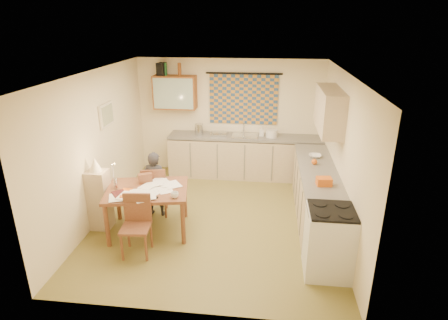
# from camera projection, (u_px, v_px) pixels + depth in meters

# --- Properties ---
(floor) EXTENTS (4.00, 4.50, 0.02)m
(floor) POSITION_uv_depth(u_px,v_px,m) (216.00, 219.00, 6.53)
(floor) COLOR olive
(floor) RESTS_ON ground
(ceiling) EXTENTS (4.00, 4.50, 0.02)m
(ceiling) POSITION_uv_depth(u_px,v_px,m) (215.00, 72.00, 5.63)
(ceiling) COLOR white
(ceiling) RESTS_ON floor
(wall_back) EXTENTS (4.00, 0.02, 2.50)m
(wall_back) POSITION_uv_depth(u_px,v_px,m) (230.00, 117.00, 8.18)
(wall_back) COLOR #F8E9C1
(wall_back) RESTS_ON floor
(wall_front) EXTENTS (4.00, 0.02, 2.50)m
(wall_front) POSITION_uv_depth(u_px,v_px,m) (186.00, 221.00, 3.98)
(wall_front) COLOR #F8E9C1
(wall_front) RESTS_ON floor
(wall_left) EXTENTS (0.02, 4.50, 2.50)m
(wall_left) POSITION_uv_depth(u_px,v_px,m) (97.00, 146.00, 6.30)
(wall_left) COLOR #F8E9C1
(wall_left) RESTS_ON floor
(wall_right) EXTENTS (0.02, 4.50, 2.50)m
(wall_right) POSITION_uv_depth(u_px,v_px,m) (342.00, 156.00, 5.86)
(wall_right) COLOR #F8E9C1
(wall_right) RESTS_ON floor
(window_blind) EXTENTS (1.45, 0.03, 1.05)m
(window_blind) POSITION_uv_depth(u_px,v_px,m) (243.00, 100.00, 7.97)
(window_blind) COLOR navy
(window_blind) RESTS_ON wall_back
(curtain_rod) EXTENTS (1.60, 0.04, 0.04)m
(curtain_rod) POSITION_uv_depth(u_px,v_px,m) (244.00, 73.00, 7.75)
(curtain_rod) COLOR black
(curtain_rod) RESTS_ON wall_back
(wall_cabinet) EXTENTS (0.90, 0.34, 0.70)m
(wall_cabinet) POSITION_uv_depth(u_px,v_px,m) (175.00, 92.00, 7.94)
(wall_cabinet) COLOR brown
(wall_cabinet) RESTS_ON wall_back
(wall_cabinet_glass) EXTENTS (0.84, 0.02, 0.64)m
(wall_cabinet_glass) POSITION_uv_depth(u_px,v_px,m) (173.00, 94.00, 7.78)
(wall_cabinet_glass) COLOR #99B2A5
(wall_cabinet_glass) RESTS_ON wall_back
(upper_cabinet_right) EXTENTS (0.34, 1.30, 0.70)m
(upper_cabinet_right) POSITION_uv_depth(u_px,v_px,m) (329.00, 110.00, 6.18)
(upper_cabinet_right) COLOR tan
(upper_cabinet_right) RESTS_ON wall_right
(framed_print) EXTENTS (0.04, 0.50, 0.40)m
(framed_print) POSITION_uv_depth(u_px,v_px,m) (106.00, 115.00, 6.51)
(framed_print) COLOR beige
(framed_print) RESTS_ON wall_left
(print_canvas) EXTENTS (0.01, 0.42, 0.32)m
(print_canvas) POSITION_uv_depth(u_px,v_px,m) (108.00, 115.00, 6.50)
(print_canvas) COLOR beige
(print_canvas) RESTS_ON wall_left
(counter_back) EXTENTS (3.30, 0.62, 0.92)m
(counter_back) POSITION_uv_depth(u_px,v_px,m) (245.00, 157.00, 8.13)
(counter_back) COLOR tan
(counter_back) RESTS_ON floor
(counter_right) EXTENTS (0.62, 2.95, 0.92)m
(counter_right) POSITION_uv_depth(u_px,v_px,m) (317.00, 199.00, 6.23)
(counter_right) COLOR tan
(counter_right) RESTS_ON floor
(stove) EXTENTS (0.62, 0.62, 0.96)m
(stove) POSITION_uv_depth(u_px,v_px,m) (329.00, 242.00, 4.99)
(stove) COLOR white
(stove) RESTS_ON floor
(sink) EXTENTS (0.55, 0.45, 0.10)m
(sink) POSITION_uv_depth(u_px,v_px,m) (245.00, 138.00, 7.98)
(sink) COLOR silver
(sink) RESTS_ON counter_back
(tap) EXTENTS (0.04, 0.04, 0.28)m
(tap) POSITION_uv_depth(u_px,v_px,m) (244.00, 127.00, 8.09)
(tap) COLOR silver
(tap) RESTS_ON counter_back
(dish_rack) EXTENTS (0.38, 0.33, 0.06)m
(dish_rack) POSITION_uv_depth(u_px,v_px,m) (219.00, 134.00, 8.02)
(dish_rack) COLOR silver
(dish_rack) RESTS_ON counter_back
(kettle) EXTENTS (0.22, 0.22, 0.24)m
(kettle) POSITION_uv_depth(u_px,v_px,m) (199.00, 129.00, 8.03)
(kettle) COLOR silver
(kettle) RESTS_ON counter_back
(mixing_bowl) EXTENTS (0.29, 0.29, 0.16)m
(mixing_bowl) POSITION_uv_depth(u_px,v_px,m) (272.00, 133.00, 7.88)
(mixing_bowl) COLOR white
(mixing_bowl) RESTS_ON counter_back
(soap_bottle) EXTENTS (0.09, 0.10, 0.20)m
(soap_bottle) POSITION_uv_depth(u_px,v_px,m) (262.00, 131.00, 7.94)
(soap_bottle) COLOR white
(soap_bottle) RESTS_ON counter_back
(bowl) EXTENTS (0.22, 0.22, 0.05)m
(bowl) POSITION_uv_depth(u_px,v_px,m) (315.00, 156.00, 6.74)
(bowl) COLOR white
(bowl) RESTS_ON counter_right
(orange_bag) EXTENTS (0.23, 0.18, 0.12)m
(orange_bag) POSITION_uv_depth(u_px,v_px,m) (324.00, 181.00, 5.60)
(orange_bag) COLOR orange
(orange_bag) RESTS_ON counter_right
(fruit_orange) EXTENTS (0.10, 0.10, 0.10)m
(fruit_orange) POSITION_uv_depth(u_px,v_px,m) (314.00, 162.00, 6.40)
(fruit_orange) COLOR orange
(fruit_orange) RESTS_ON counter_right
(speaker) EXTENTS (0.19, 0.23, 0.26)m
(speaker) POSITION_uv_depth(u_px,v_px,m) (162.00, 69.00, 7.80)
(speaker) COLOR black
(speaker) RESTS_ON wall_cabinet
(bottle_green) EXTENTS (0.08, 0.08, 0.26)m
(bottle_green) POSITION_uv_depth(u_px,v_px,m) (165.00, 69.00, 7.79)
(bottle_green) COLOR #195926
(bottle_green) RESTS_ON wall_cabinet
(bottle_brown) EXTENTS (0.08, 0.08, 0.26)m
(bottle_brown) POSITION_uv_depth(u_px,v_px,m) (179.00, 69.00, 7.76)
(bottle_brown) COLOR brown
(bottle_brown) RESTS_ON wall_cabinet
(dining_table) EXTENTS (1.41, 1.17, 0.75)m
(dining_table) POSITION_uv_depth(u_px,v_px,m) (149.00, 210.00, 6.03)
(dining_table) COLOR brown
(dining_table) RESTS_ON floor
(chair_far) EXTENTS (0.49, 0.49, 0.91)m
(chair_far) POSITION_uv_depth(u_px,v_px,m) (156.00, 199.00, 6.58)
(chair_far) COLOR brown
(chair_far) RESTS_ON floor
(chair_near) EXTENTS (0.44, 0.44, 0.90)m
(chair_near) POSITION_uv_depth(u_px,v_px,m) (137.00, 236.00, 5.47)
(chair_near) COLOR brown
(chair_near) RESTS_ON floor
(person) EXTENTS (0.46, 0.33, 1.17)m
(person) POSITION_uv_depth(u_px,v_px,m) (155.00, 184.00, 6.48)
(person) COLOR black
(person) RESTS_ON floor
(shelf_stand) EXTENTS (0.32, 0.30, 1.01)m
(shelf_stand) POSITION_uv_depth(u_px,v_px,m) (100.00, 200.00, 6.08)
(shelf_stand) COLOR tan
(shelf_stand) RESTS_ON floor
(lampshade) EXTENTS (0.20, 0.20, 0.22)m
(lampshade) POSITION_uv_depth(u_px,v_px,m) (95.00, 165.00, 5.86)
(lampshade) COLOR beige
(lampshade) RESTS_ON shelf_stand
(letter_rack) EXTENTS (0.24, 0.19, 0.16)m
(letter_rack) POSITION_uv_depth(u_px,v_px,m) (145.00, 178.00, 6.09)
(letter_rack) COLOR brown
(letter_rack) RESTS_ON dining_table
(mug) EXTENTS (0.19, 0.19, 0.09)m
(mug) POSITION_uv_depth(u_px,v_px,m) (175.00, 195.00, 5.59)
(mug) COLOR white
(mug) RESTS_ON dining_table
(magazine) EXTENTS (0.44, 0.44, 0.02)m
(magazine) POSITION_uv_depth(u_px,v_px,m) (113.00, 196.00, 5.65)
(magazine) COLOR maroon
(magazine) RESTS_ON dining_table
(book) EXTENTS (0.18, 0.23, 0.02)m
(book) POSITION_uv_depth(u_px,v_px,m) (121.00, 191.00, 5.80)
(book) COLOR orange
(book) RESTS_ON dining_table
(orange_box) EXTENTS (0.14, 0.12, 0.04)m
(orange_box) POSITION_uv_depth(u_px,v_px,m) (124.00, 197.00, 5.59)
(orange_box) COLOR orange
(orange_box) RESTS_ON dining_table
(eyeglasses) EXTENTS (0.13, 0.05, 0.02)m
(eyeglasses) POSITION_uv_depth(u_px,v_px,m) (154.00, 197.00, 5.60)
(eyeglasses) COLOR black
(eyeglasses) RESTS_ON dining_table
(candle_holder) EXTENTS (0.08, 0.08, 0.18)m
(candle_holder) POSITION_uv_depth(u_px,v_px,m) (116.00, 184.00, 5.85)
(candle_holder) COLOR silver
(candle_holder) RESTS_ON dining_table
(candle) EXTENTS (0.03, 0.03, 0.22)m
(candle) POSITION_uv_depth(u_px,v_px,m) (113.00, 171.00, 5.83)
(candle) COLOR white
(candle) RESTS_ON dining_table
(candle_flame) EXTENTS (0.02, 0.02, 0.02)m
(candle_flame) POSITION_uv_depth(u_px,v_px,m) (115.00, 164.00, 5.78)
(candle_flame) COLOR #FFCC66
(candle_flame) RESTS_ON dining_table
(papers) EXTENTS (1.05, 0.96, 0.03)m
(papers) POSITION_uv_depth(u_px,v_px,m) (149.00, 190.00, 5.82)
(papers) COLOR white
(papers) RESTS_ON dining_table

